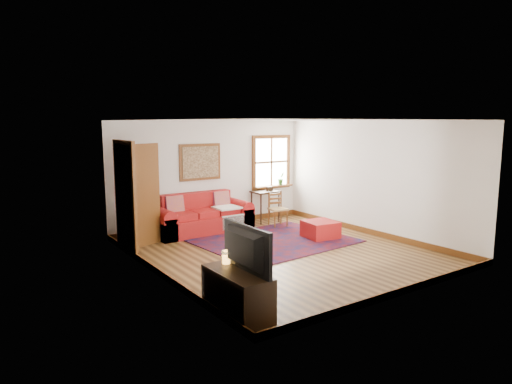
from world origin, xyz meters
TOP-DOWN VIEW (x-y plane):
  - ground at (0.00, 0.00)m, footprint 5.50×5.50m
  - room_envelope at (0.00, 0.02)m, footprint 5.04×5.54m
  - window at (1.78, 2.70)m, footprint 1.18×0.20m
  - doorway at (-2.21, 1.78)m, footprint 0.89×1.08m
  - framed_artwork at (-0.30, 2.71)m, footprint 1.05×0.07m
  - persian_rug at (0.37, 0.70)m, footprint 3.14×2.59m
  - red_leather_sofa at (-0.50, 2.32)m, footprint 2.23×0.92m
  - red_ottoman at (1.34, 0.38)m, footprint 0.73×0.73m
  - side_table at (1.31, 2.37)m, footprint 0.65×0.49m
  - ladder_back_chair at (1.26, 1.82)m, footprint 0.45×0.43m
  - media_cabinet at (-2.25, -1.98)m, footprint 0.48×1.06m
  - television at (-2.23, -2.02)m, footprint 0.14×1.03m
  - candle_hurricane at (-2.20, -1.63)m, footprint 0.12×0.12m

SIDE VIEW (x-z plane):
  - ground at x=0.00m, z-range 0.00..0.00m
  - persian_rug at x=0.37m, z-range 0.00..0.02m
  - red_ottoman at x=1.34m, z-range 0.00..0.37m
  - red_leather_sofa at x=-0.50m, z-range -0.15..0.73m
  - media_cabinet at x=-2.25m, z-range 0.00..0.58m
  - ladder_back_chair at x=1.26m, z-range 0.03..0.87m
  - side_table at x=1.31m, z-range 0.26..1.04m
  - candle_hurricane at x=-2.20m, z-range 0.58..0.76m
  - television at x=-2.23m, z-range 0.58..1.18m
  - doorway at x=-2.21m, z-range 0.00..2.14m
  - window at x=1.78m, z-range 0.62..2.00m
  - framed_artwork at x=-0.30m, z-range 1.13..1.98m
  - room_envelope at x=0.00m, z-range 0.39..2.91m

